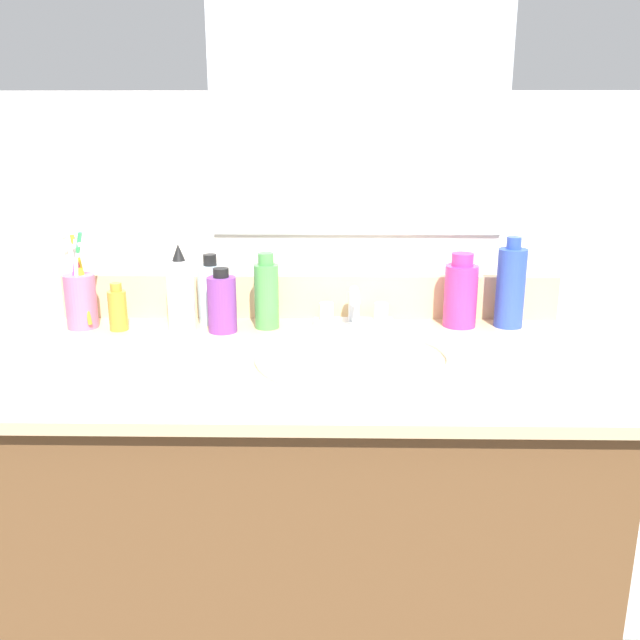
{
  "coord_description": "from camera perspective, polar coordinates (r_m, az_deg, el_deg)",
  "views": [
    {
      "loc": [
        0.05,
        -1.15,
        1.25
      ],
      "look_at": [
        0.03,
        0.0,
        0.91
      ],
      "focal_mm": 39.07,
      "sensor_mm": 36.0,
      "label": 1
    }
  ],
  "objects": [
    {
      "name": "vanity_cabinet",
      "position": [
        1.42,
        -1.18,
        -19.8
      ],
      "size": [
        0.99,
        0.51,
        0.82
      ],
      "primitive_type": "cube",
      "color": "brown",
      "rests_on": "ground_plane"
    },
    {
      "name": "countertop",
      "position": [
        1.22,
        -1.3,
        -3.58
      ],
      "size": [
        1.03,
        0.55,
        0.02
      ],
      "primitive_type": "cube",
      "color": "#D1B284",
      "rests_on": "vanity_cabinet"
    },
    {
      "name": "backsplash",
      "position": [
        1.46,
        -0.9,
        1.95
      ],
      "size": [
        1.03,
        0.02,
        0.09
      ],
      "primitive_type": "cube",
      "color": "#D1B284",
      "rests_on": "countertop"
    },
    {
      "name": "back_wall",
      "position": [
        1.59,
        -0.79,
        -5.84
      ],
      "size": [
        2.13,
        0.04,
        1.3
      ],
      "primitive_type": "cube",
      "color": "white",
      "rests_on": "ground_plane"
    },
    {
      "name": "mirror_panel",
      "position": [
        1.45,
        3.22,
        17.99
      ],
      "size": [
        0.6,
        0.01,
        0.56
      ],
      "primitive_type": "cube",
      "color": "#B2BCC6"
    },
    {
      "name": "sink_basin",
      "position": [
        1.23,
        3.02,
        -4.5
      ],
      "size": [
        0.36,
        0.36,
        0.11
      ],
      "color": "white",
      "rests_on": "countertop"
    },
    {
      "name": "faucet",
      "position": [
        1.39,
        2.79,
        0.54
      ],
      "size": [
        0.16,
        0.1,
        0.08
      ],
      "color": "silver",
      "rests_on": "countertop"
    },
    {
      "name": "bottle_toner_green",
      "position": [
        1.38,
        -4.4,
        2.13
      ],
      "size": [
        0.05,
        0.05,
        0.15
      ],
      "color": "#4C9E4C",
      "rests_on": "countertop"
    },
    {
      "name": "bottle_lotion_white",
      "position": [
        1.39,
        -11.35,
        2.18
      ],
      "size": [
        0.05,
        0.05,
        0.17
      ],
      "color": "white",
      "rests_on": "countertop"
    },
    {
      "name": "bottle_gel_clear",
      "position": [
        1.43,
        -8.89,
        2.22
      ],
      "size": [
        0.05,
        0.05,
        0.14
      ],
      "color": "silver",
      "rests_on": "countertop"
    },
    {
      "name": "bottle_oil_amber",
      "position": [
        1.43,
        -16.24,
        0.88
      ],
      "size": [
        0.04,
        0.04,
        0.1
      ],
      "color": "gold",
      "rests_on": "countertop"
    },
    {
      "name": "bottle_soap_pink",
      "position": [
        1.42,
        11.45,
        2.16
      ],
      "size": [
        0.07,
        0.07,
        0.15
      ],
      "color": "#D8338C",
      "rests_on": "countertop"
    },
    {
      "name": "bottle_shampoo_blue",
      "position": [
        1.43,
        15.34,
        2.66
      ],
      "size": [
        0.06,
        0.06,
        0.18
      ],
      "color": "#2D4CB2",
      "rests_on": "countertop"
    },
    {
      "name": "bottle_cream_purple",
      "position": [
        1.37,
        -8.02,
        1.37
      ],
      "size": [
        0.06,
        0.06,
        0.13
      ],
      "color": "#7A3899",
      "rests_on": "countertop"
    },
    {
      "name": "cup_pink",
      "position": [
        1.46,
        -19.02,
        1.77
      ],
      "size": [
        0.07,
        0.06,
        0.19
      ],
      "color": "#D16693",
      "rests_on": "countertop"
    }
  ]
}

